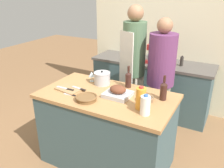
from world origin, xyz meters
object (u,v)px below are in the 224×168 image
juice_jug (141,98)px  condiment_bottle_extra (182,61)px  knife_chef (66,89)px  knife_bread (79,88)px  roasting_pan (118,92)px  person_cook_guest (161,76)px  wicker_basket (86,98)px  stock_pot (102,78)px  condiment_bottle_short (157,53)px  cutting_board (69,89)px  milk_jug (145,105)px  wine_bottle_green (128,79)px  person_cook_aproned (133,64)px  wine_bottle_dark (164,90)px  wine_glass_left (92,74)px  stand_mixer (152,56)px  knife_paring (71,95)px  condiment_bottle_tall (140,54)px  mixing_bowl (146,99)px

juice_jug → condiment_bottle_extra: bearing=89.2°
knife_chef → knife_bread: same height
juice_jug → roasting_pan: bearing=156.5°
person_cook_guest → condiment_bottle_extra: bearing=65.2°
wicker_basket → juice_jug: size_ratio=0.99×
wicker_basket → stock_pot: size_ratio=1.17×
knife_bread → condiment_bottle_short: 1.72m
cutting_board → juice_jug: (0.89, -0.02, 0.10)m
knife_chef → roasting_pan: bearing=13.3°
cutting_board → condiment_bottle_short: 1.80m
stock_pot → milk_jug: 0.85m
wine_bottle_green → condiment_bottle_extra: wine_bottle_green is taller
person_cook_aproned → knife_chef: bearing=-93.8°
wine_bottle_dark → condiment_bottle_short: wine_bottle_dark is taller
knife_chef → person_cook_guest: 1.25m
roasting_pan → wicker_basket: bearing=-134.9°
knife_chef → wine_bottle_dark: bearing=15.8°
wicker_basket → wine_bottle_green: size_ratio=0.89×
stock_pot → person_cook_guest: (0.55, 0.58, -0.06)m
wine_bottle_dark → person_cook_aproned: 0.90m
knife_chef → knife_bread: size_ratio=1.20×
wine_bottle_green → wine_glass_left: (-0.48, -0.05, -0.01)m
knife_chef → person_cook_aproned: size_ratio=0.13×
wine_glass_left → condiment_bottle_short: condiment_bottle_short is taller
juice_jug → condiment_bottle_short: size_ratio=1.15×
wine_bottle_dark → stand_mixer: bearing=114.5°
wine_bottle_green → knife_paring: wine_bottle_green is taller
cutting_board → wine_bottle_dark: size_ratio=1.16×
wine_bottle_green → roasting_pan: bearing=-88.4°
milk_jug → knife_bread: milk_jug is taller
knife_paring → person_cook_guest: 1.23m
wine_bottle_dark → knife_chef: 1.10m
roasting_pan → wicker_basket: (-0.24, -0.24, -0.02)m
wine_bottle_green → knife_bread: bearing=-142.3°
stock_pot → wine_bottle_dark: bearing=-4.3°
milk_jug → person_cook_guest: size_ratio=0.12×
condiment_bottle_tall → cutting_board: bearing=-98.3°
wine_bottle_dark → juice_jug: bearing=-114.5°
mixing_bowl → wine_bottle_dark: (0.15, 0.12, 0.08)m
stock_pot → knife_paring: bearing=-107.7°
knife_paring → condiment_bottle_extra: condiment_bottle_extra is taller
stand_mixer → condiment_bottle_short: (-0.01, 0.25, -0.03)m
cutting_board → condiment_bottle_short: size_ratio=1.54×
roasting_pan → wine_bottle_green: bearing=91.6°
cutting_board → wicker_basket: bearing=-21.2°
juice_jug → stand_mixer: 1.56m
stock_pot → wine_glass_left: stock_pot is taller
mixing_bowl → condiment_bottle_tall: (-0.65, 1.44, 0.03)m
stand_mixer → condiment_bottle_short: bearing=92.5°
roasting_pan → person_cook_guest: person_cook_guest is taller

